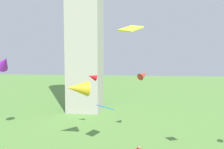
{
  "coord_description": "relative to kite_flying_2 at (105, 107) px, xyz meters",
  "views": [
    {
      "loc": [
        0.12,
        3.91,
        8.99
      ],
      "look_at": [
        -2.36,
        21.98,
        7.67
      ],
      "focal_mm": 32.51,
      "sensor_mm": 36.0,
      "label": 1
    }
  ],
  "objects": [
    {
      "name": "kite_flying_3",
      "position": [
        2.51,
        11.09,
        1.25
      ],
      "size": [
        1.53,
        1.62,
        1.21
      ],
      "rotation": [
        0.0,
        0.0,
        2.47
      ],
      "color": "red"
    },
    {
      "name": "kite_flying_2",
      "position": [
        0.0,
        0.0,
        0.0
      ],
      "size": [
        1.09,
        1.15,
        0.4
      ],
      "rotation": [
        0.0,
        0.0,
        0.91
      ],
      "color": "#2176B7"
    },
    {
      "name": "kite_flying_6",
      "position": [
        -13.25,
        8.91,
        2.64
      ],
      "size": [
        2.6,
        2.4,
        2.11
      ],
      "rotation": [
        0.0,
        0.0,
        0.94
      ],
      "color": "purple"
    },
    {
      "name": "kite_flying_7",
      "position": [
        -3.55,
        11.45,
        0.91
      ],
      "size": [
        1.38,
        1.2,
        1.0
      ],
      "rotation": [
        0.0,
        0.0,
        5.21
      ],
      "color": "red"
    },
    {
      "name": "kite_flying_4",
      "position": [
        1.46,
        2.73,
        5.26
      ],
      "size": [
        1.9,
        1.95,
        0.8
      ],
      "rotation": [
        0.0,
        0.0,
        0.96
      ],
      "color": "yellow"
    },
    {
      "name": "kite_flying_8",
      "position": [
        -4.11,
        7.38,
        0.11
      ],
      "size": [
        2.87,
        2.6,
        1.83
      ],
      "rotation": [
        0.0,
        0.0,
        5.26
      ],
      "color": "gold"
    }
  ]
}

